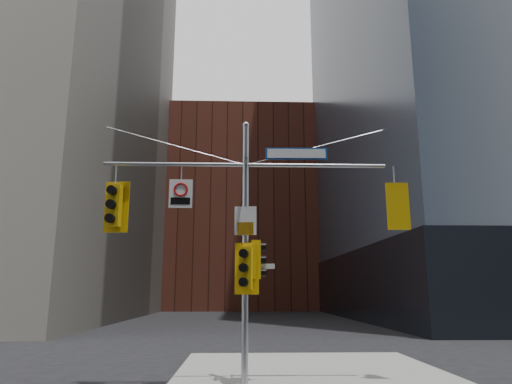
{
  "coord_description": "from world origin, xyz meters",
  "views": [
    {
      "loc": [
        -0.12,
        -10.52,
        2.49
      ],
      "look_at": [
        0.29,
        2.0,
        5.21
      ],
      "focal_mm": 32.0,
      "sensor_mm": 36.0,
      "label": 1
    }
  ],
  "objects": [
    {
      "name": "sidewalk_corner",
      "position": [
        2.0,
        4.0,
        0.07
      ],
      "size": [
        8.0,
        8.0,
        0.15
      ],
      "primitive_type": "cube",
      "color": "gray",
      "rests_on": "ground"
    },
    {
      "name": "brick_midrise",
      "position": [
        0.0,
        58.0,
        14.0
      ],
      "size": [
        26.0,
        20.0,
        28.0
      ],
      "primitive_type": "cube",
      "color": "brown",
      "rests_on": "ground"
    },
    {
      "name": "signal_assembly",
      "position": [
        0.0,
        1.99,
        4.42
      ],
      "size": [
        8.0,
        0.8,
        7.3
      ],
      "color": "#989BA1",
      "rests_on": "ground"
    },
    {
      "name": "traffic_light_west_arm",
      "position": [
        -3.64,
        2.01,
        4.8
      ],
      "size": [
        0.69,
        0.58,
        1.45
      ],
      "rotation": [
        0.0,
        0.0,
        -0.11
      ],
      "color": "#D6A30B",
      "rests_on": "ground"
    },
    {
      "name": "traffic_light_east_arm",
      "position": [
        4.25,
        1.99,
        4.8
      ],
      "size": [
        0.63,
        0.5,
        1.33
      ],
      "rotation": [
        0.0,
        0.0,
        3.11
      ],
      "color": "#D6A30B",
      "rests_on": "ground"
    },
    {
      "name": "traffic_light_pole_side",
      "position": [
        0.32,
        2.01,
        3.33
      ],
      "size": [
        0.43,
        0.36,
        1.04
      ],
      "rotation": [
        0.0,
        0.0,
        1.7
      ],
      "color": "#D6A30B",
      "rests_on": "ground"
    },
    {
      "name": "traffic_light_pole_front",
      "position": [
        0.0,
        1.73,
        3.08
      ],
      "size": [
        0.65,
        0.59,
        1.37
      ],
      "rotation": [
        0.0,
        0.0,
        -0.22
      ],
      "color": "#D6A30B",
      "rests_on": "ground"
    },
    {
      "name": "street_sign_blade",
      "position": [
        1.45,
        2.0,
        6.35
      ],
      "size": [
        1.78,
        0.07,
        0.35
      ],
      "rotation": [
        0.0,
        0.0,
        -0.01
      ],
      "color": "navy",
      "rests_on": "ground"
    },
    {
      "name": "regulatory_sign_arm",
      "position": [
        -1.81,
        1.97,
        5.18
      ],
      "size": [
        0.65,
        0.07,
        0.81
      ],
      "rotation": [
        0.0,
        0.0,
        0.01
      ],
      "color": "silver",
      "rests_on": "ground"
    },
    {
      "name": "regulatory_sign_pole",
      "position": [
        0.0,
        1.88,
        4.36
      ],
      "size": [
        0.6,
        0.09,
        0.79
      ],
      "rotation": [
        0.0,
        0.0,
        -0.09
      ],
      "color": "silver",
      "rests_on": "ground"
    },
    {
      "name": "street_blade_ew",
      "position": [
        0.45,
        2.0,
        3.15
      ],
      "size": [
        0.7,
        0.11,
        0.14
      ],
      "rotation": [
        0.0,
        0.0,
        -0.11
      ],
      "color": "silver",
      "rests_on": "ground"
    },
    {
      "name": "street_blade_ns",
      "position": [
        0.0,
        2.45,
        2.75
      ],
      "size": [
        0.03,
        0.8,
        0.16
      ],
      "rotation": [
        0.0,
        0.0,
        0.0
      ],
      "color": "#145926",
      "rests_on": "ground"
    }
  ]
}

